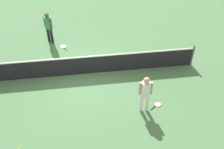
{
  "coord_description": "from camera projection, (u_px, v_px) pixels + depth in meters",
  "views": [
    {
      "loc": [
        -0.01,
        -9.53,
        8.14
      ],
      "look_at": [
        1.09,
        -1.26,
        0.9
      ],
      "focal_mm": 43.85,
      "sensor_mm": 36.0,
      "label": 1
    }
  ],
  "objects": [
    {
      "name": "ground_plane",
      "position": [
        85.0,
        74.0,
        12.47
      ],
      "size": [
        40.0,
        40.0,
        0.0
      ],
      "primitive_type": "plane",
      "color": "#4C7A4C"
    },
    {
      "name": "tennis_racket_near_player",
      "position": [
        157.0,
        105.0,
        11.01
      ],
      "size": [
        0.57,
        0.49,
        0.03
      ],
      "color": "red",
      "rests_on": "ground_plane"
    },
    {
      "name": "player_far_side",
      "position": [
        48.0,
        25.0,
        13.74
      ],
      "size": [
        0.48,
        0.48,
        1.7
      ],
      "color": "black",
      "rests_on": "ground_plane"
    },
    {
      "name": "tennis_racket_far_player",
      "position": [
        63.0,
        47.0,
        14.06
      ],
      "size": [
        0.41,
        0.6,
        0.03
      ],
      "color": "white",
      "rests_on": "ground_plane"
    },
    {
      "name": "court_net",
      "position": [
        84.0,
        65.0,
        12.14
      ],
      "size": [
        10.09,
        0.09,
        1.07
      ],
      "color": "#4C4C51",
      "rests_on": "ground_plane"
    },
    {
      "name": "tennis_ball_by_net",
      "position": [
        19.0,
        148.0,
        9.42
      ],
      "size": [
        0.07,
        0.07,
        0.07
      ],
      "primitive_type": "sphere",
      "color": "#C6E033",
      "rests_on": "ground_plane"
    },
    {
      "name": "player_near_side",
      "position": [
        145.0,
        92.0,
        10.14
      ],
      "size": [
        0.53,
        0.37,
        1.7
      ],
      "color": "white",
      "rests_on": "ground_plane"
    }
  ]
}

